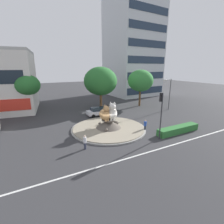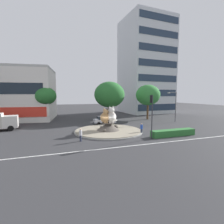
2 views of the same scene
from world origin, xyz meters
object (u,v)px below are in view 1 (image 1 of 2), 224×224
(third_tree_left, at_px, (101,81))
(broadleaf_tree_behind_island, at_px, (140,81))
(office_tower, at_px, (133,46))
(sedan_on_far_lane, at_px, (98,111))
(traffic_light_mast, at_px, (161,108))
(second_tree_near_tower, at_px, (28,85))
(pedestrian_blue_shirt, at_px, (145,125))
(pedestrian_white_shirt, at_px, (85,142))
(streetlight_arm, at_px, (169,92))
(cat_statue_calico, at_px, (105,114))
(cat_statue_white, at_px, (112,113))

(third_tree_left, bearing_deg, broadleaf_tree_behind_island, -12.43)
(office_tower, xyz_separation_m, sedan_on_far_lane, (-19.26, -17.63, -14.10))
(broadleaf_tree_behind_island, bearing_deg, sedan_on_far_lane, -165.64)
(traffic_light_mast, relative_size, broadleaf_tree_behind_island, 0.71)
(second_tree_near_tower, relative_size, pedestrian_blue_shirt, 4.72)
(third_tree_left, bearing_deg, pedestrian_white_shirt, -119.31)
(office_tower, height_order, streetlight_arm, office_tower)
(pedestrian_white_shirt, xyz_separation_m, sedan_on_far_lane, (6.37, 11.20, -0.05))
(cat_statue_calico, distance_m, pedestrian_white_shirt, 6.33)
(third_tree_left, relative_size, pedestrian_blue_shirt, 5.60)
(second_tree_near_tower, height_order, third_tree_left, third_tree_left)
(cat_statue_white, height_order, pedestrian_white_shirt, cat_statue_white)
(cat_statue_calico, relative_size, second_tree_near_tower, 0.32)
(second_tree_near_tower, bearing_deg, broadleaf_tree_behind_island, -8.76)
(broadleaf_tree_behind_island, bearing_deg, pedestrian_blue_shirt, -123.94)
(office_tower, height_order, sedan_on_far_lane, office_tower)
(traffic_light_mast, relative_size, second_tree_near_tower, 0.78)
(third_tree_left, xyz_separation_m, pedestrian_white_shirt, (-9.07, -16.15, -5.01))
(second_tree_near_tower, height_order, pedestrian_blue_shirt, second_tree_near_tower)
(streetlight_arm, height_order, sedan_on_far_lane, streetlight_arm)
(broadleaf_tree_behind_island, xyz_separation_m, sedan_on_far_lane, (-11.63, -2.98, -4.96))
(pedestrian_blue_shirt, bearing_deg, cat_statue_calico, -119.89)
(cat_statue_white, relative_size, office_tower, 0.09)
(second_tree_near_tower, height_order, sedan_on_far_lane, second_tree_near_tower)
(pedestrian_blue_shirt, bearing_deg, second_tree_near_tower, -137.81)
(traffic_light_mast, distance_m, broadleaf_tree_behind_island, 18.24)
(cat_statue_white, xyz_separation_m, streetlight_arm, (15.62, 4.39, 1.37))
(traffic_light_mast, distance_m, second_tree_near_tower, 23.84)
(cat_statue_white, distance_m, pedestrian_blue_shirt, 5.03)
(sedan_on_far_lane, bearing_deg, cat_statue_calico, -104.26)
(pedestrian_blue_shirt, bearing_deg, third_tree_left, -177.35)
(pedestrian_blue_shirt, bearing_deg, traffic_light_mast, -1.58)
(cat_statue_calico, relative_size, pedestrian_white_shirt, 1.45)
(broadleaf_tree_behind_island, bearing_deg, streetlight_arm, -61.10)
(cat_statue_calico, distance_m, streetlight_arm, 17.29)
(broadleaf_tree_behind_island, bearing_deg, traffic_light_mast, -119.19)
(pedestrian_blue_shirt, height_order, pedestrian_white_shirt, pedestrian_white_shirt)
(cat_statue_calico, bearing_deg, streetlight_arm, 102.72)
(traffic_light_mast, relative_size, third_tree_left, 0.66)
(pedestrian_blue_shirt, height_order, sedan_on_far_lane, pedestrian_blue_shirt)
(office_tower, bearing_deg, second_tree_near_tower, -163.01)
(cat_statue_calico, bearing_deg, pedestrian_blue_shirt, 56.89)
(broadleaf_tree_behind_island, relative_size, pedestrian_blue_shirt, 5.20)
(traffic_light_mast, bearing_deg, sedan_on_far_lane, 1.85)
(second_tree_near_tower, xyz_separation_m, third_tree_left, (13.76, -1.53, 0.35))
(cat_statue_white, relative_size, second_tree_near_tower, 0.36)
(broadleaf_tree_behind_island, distance_m, third_tree_left, 9.15)
(cat_statue_white, distance_m, pedestrian_white_shirt, 7.06)
(cat_statue_calico, relative_size, traffic_light_mast, 0.41)
(cat_statue_white, distance_m, traffic_light_mast, 7.01)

